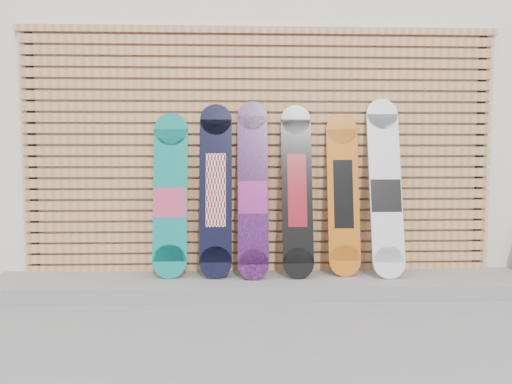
{
  "coord_description": "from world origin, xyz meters",
  "views": [
    {
      "loc": [
        -0.36,
        -3.51,
        1.17
      ],
      "look_at": [
        -0.19,
        0.75,
        0.85
      ],
      "focal_mm": 35.0,
      "sensor_mm": 36.0,
      "label": 1
    }
  ],
  "objects_px": {
    "snowboard_0": "(170,196)",
    "snowboard_3": "(297,190)",
    "snowboard_5": "(385,188)",
    "snowboard_2": "(253,190)",
    "snowboard_1": "(216,190)",
    "snowboard_4": "(343,194)"
  },
  "relations": [
    {
      "from": "snowboard_5",
      "to": "snowboard_0",
      "type": "bearing_deg",
      "value": 178.74
    },
    {
      "from": "snowboard_0",
      "to": "snowboard_4",
      "type": "bearing_deg",
      "value": 0.34
    },
    {
      "from": "snowboard_1",
      "to": "snowboard_5",
      "type": "height_order",
      "value": "snowboard_5"
    },
    {
      "from": "snowboard_4",
      "to": "snowboard_5",
      "type": "height_order",
      "value": "snowboard_5"
    },
    {
      "from": "snowboard_2",
      "to": "snowboard_5",
      "type": "height_order",
      "value": "snowboard_5"
    },
    {
      "from": "snowboard_2",
      "to": "snowboard_0",
      "type": "bearing_deg",
      "value": 176.82
    },
    {
      "from": "snowboard_0",
      "to": "snowboard_1",
      "type": "height_order",
      "value": "snowboard_1"
    },
    {
      "from": "snowboard_1",
      "to": "snowboard_2",
      "type": "distance_m",
      "value": 0.32
    },
    {
      "from": "snowboard_2",
      "to": "snowboard_1",
      "type": "bearing_deg",
      "value": 174.86
    },
    {
      "from": "snowboard_1",
      "to": "snowboard_4",
      "type": "height_order",
      "value": "snowboard_1"
    },
    {
      "from": "snowboard_3",
      "to": "snowboard_1",
      "type": "bearing_deg",
      "value": 178.8
    },
    {
      "from": "snowboard_1",
      "to": "snowboard_2",
      "type": "height_order",
      "value": "snowboard_2"
    },
    {
      "from": "snowboard_2",
      "to": "snowboard_5",
      "type": "relative_size",
      "value": 0.98
    },
    {
      "from": "snowboard_0",
      "to": "snowboard_5",
      "type": "height_order",
      "value": "snowboard_5"
    },
    {
      "from": "snowboard_3",
      "to": "snowboard_4",
      "type": "bearing_deg",
      "value": 4.78
    },
    {
      "from": "snowboard_0",
      "to": "snowboard_1",
      "type": "distance_m",
      "value": 0.4
    },
    {
      "from": "snowboard_0",
      "to": "snowboard_2",
      "type": "height_order",
      "value": "snowboard_2"
    },
    {
      "from": "snowboard_4",
      "to": "snowboard_5",
      "type": "xyz_separation_m",
      "value": [
        0.36,
        -0.05,
        0.05
      ]
    },
    {
      "from": "snowboard_0",
      "to": "snowboard_2",
      "type": "bearing_deg",
      "value": -3.18
    },
    {
      "from": "snowboard_2",
      "to": "snowboard_3",
      "type": "xyz_separation_m",
      "value": [
        0.38,
        0.01,
        -0.0
      ]
    },
    {
      "from": "snowboard_0",
      "to": "snowboard_3",
      "type": "distance_m",
      "value": 1.1
    },
    {
      "from": "snowboard_1",
      "to": "snowboard_2",
      "type": "xyz_separation_m",
      "value": [
        0.32,
        -0.03,
        0.0
      ]
    }
  ]
}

